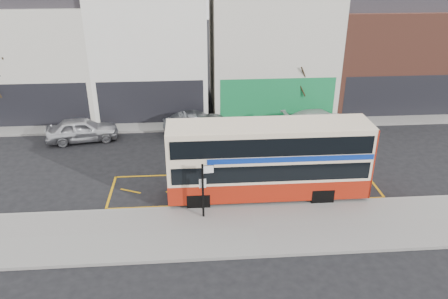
{
  "coord_description": "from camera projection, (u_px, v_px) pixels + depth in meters",
  "views": [
    {
      "loc": [
        -2.63,
        -18.48,
        11.64
      ],
      "look_at": [
        -1.06,
        2.0,
        2.04
      ],
      "focal_mm": 35.0,
      "sensor_mm": 36.0,
      "label": 1
    }
  ],
  "objects": [
    {
      "name": "pavement",
      "position": [
        255.0,
        228.0,
        19.7
      ],
      "size": [
        40.0,
        4.0,
        0.15
      ],
      "primitive_type": "cube",
      "color": "gray",
      "rests_on": "ground"
    },
    {
      "name": "far_pavement",
      "position": [
        229.0,
        121.0,
        31.71
      ],
      "size": [
        50.0,
        3.0,
        0.15
      ],
      "primitive_type": "cube",
      "color": "gray",
      "rests_on": "ground"
    },
    {
      "name": "kerb",
      "position": [
        249.0,
        205.0,
        21.44
      ],
      "size": [
        40.0,
        0.15,
        0.15
      ],
      "primitive_type": "cube",
      "color": "gray",
      "rests_on": "ground"
    },
    {
      "name": "double_decker_bus",
      "position": [
        269.0,
        159.0,
        21.54
      ],
      "size": [
        9.92,
        2.32,
        3.96
      ],
      "rotation": [
        0.0,
        0.0,
        -0.0
      ],
      "color": "beige",
      "rests_on": "ground"
    },
    {
      "name": "car_grey",
      "position": [
        196.0,
        123.0,
        29.65
      ],
      "size": [
        4.59,
        2.48,
        1.44
      ],
      "primitive_type": "imported",
      "rotation": [
        0.0,
        0.0,
        1.8
      ],
      "color": "#484D51",
      "rests_on": "ground"
    },
    {
      "name": "terrace_green_shop",
      "position": [
        270.0,
        40.0,
        33.44
      ],
      "size": [
        9.0,
        8.01,
        11.3
      ],
      "color": "beige",
      "rests_on": "ground"
    },
    {
      "name": "terrace_right",
      "position": [
        383.0,
        45.0,
        34.27
      ],
      "size": [
        9.0,
        8.01,
        10.3
      ],
      "color": "brown",
      "rests_on": "ground"
    },
    {
      "name": "terrace_left",
      "position": [
        152.0,
        39.0,
        32.71
      ],
      "size": [
        8.0,
        8.01,
        11.8
      ],
      "color": "white",
      "rests_on": "ground"
    },
    {
      "name": "terrace_far_left",
      "position": [
        44.0,
        47.0,
        32.37
      ],
      "size": [
        8.0,
        8.01,
        10.8
      ],
      "color": "beige",
      "rests_on": "ground"
    },
    {
      "name": "bus_stop_post",
      "position": [
        204.0,
        185.0,
        19.77
      ],
      "size": [
        0.68,
        0.13,
        2.72
      ],
      "rotation": [
        0.0,
        0.0,
        0.08
      ],
      "color": "black",
      "rests_on": "pavement"
    },
    {
      "name": "car_white",
      "position": [
        321.0,
        121.0,
        29.82
      ],
      "size": [
        5.49,
        2.81,
        1.52
      ],
      "primitive_type": "imported",
      "rotation": [
        0.0,
        0.0,
        1.7
      ],
      "color": "silver",
      "rests_on": "ground"
    },
    {
      "name": "street_tree_right",
      "position": [
        301.0,
        71.0,
        31.22
      ],
      "size": [
        2.39,
        2.39,
        5.16
      ],
      "color": "#342617",
      "rests_on": "ground"
    },
    {
      "name": "ground",
      "position": [
        248.0,
        203.0,
        21.81
      ],
      "size": [
        120.0,
        120.0,
        0.0
      ],
      "primitive_type": "plane",
      "color": "black",
      "rests_on": "ground"
    },
    {
      "name": "road_markings",
      "position": [
        244.0,
        187.0,
        23.25
      ],
      "size": [
        14.0,
        3.4,
        0.01
      ],
      "primitive_type": null,
      "color": "orange",
      "rests_on": "ground"
    },
    {
      "name": "car_silver",
      "position": [
        82.0,
        130.0,
        28.46
      ],
      "size": [
        4.76,
        2.56,
        1.54
      ],
      "primitive_type": "imported",
      "rotation": [
        0.0,
        0.0,
        1.74
      ],
      "color": "silver",
      "rests_on": "ground"
    }
  ]
}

